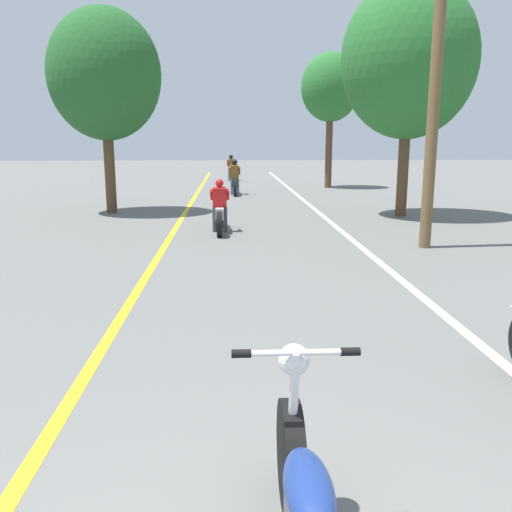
# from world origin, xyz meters

# --- Properties ---
(lane_stripe_center) EXTENTS (0.14, 48.00, 0.01)m
(lane_stripe_center) POSITION_xyz_m (-1.70, 12.61, 0.00)
(lane_stripe_center) COLOR yellow
(lane_stripe_center) RESTS_ON ground
(lane_stripe_edge) EXTENTS (0.14, 48.00, 0.01)m
(lane_stripe_edge) POSITION_xyz_m (2.51, 12.61, 0.00)
(lane_stripe_edge) COLOR white
(lane_stripe_edge) RESTS_ON ground
(utility_pole) EXTENTS (1.10, 0.24, 7.43)m
(utility_pole) POSITION_xyz_m (3.87, 9.51, 3.81)
(utility_pole) COLOR brown
(utility_pole) RESTS_ON ground
(roadside_tree_right_near) EXTENTS (3.88, 3.49, 6.72)m
(roadside_tree_right_near) POSITION_xyz_m (4.86, 14.34, 4.47)
(roadside_tree_right_near) COLOR #513A23
(roadside_tree_right_near) RESTS_ON ground
(roadside_tree_right_far) EXTENTS (2.73, 2.46, 6.21)m
(roadside_tree_right_far) POSITION_xyz_m (4.42, 24.29, 4.58)
(roadside_tree_right_far) COLOR #513A23
(roadside_tree_right_far) RESTS_ON ground
(roadside_tree_left) EXTENTS (3.38, 3.04, 6.10)m
(roadside_tree_left) POSITION_xyz_m (-4.00, 15.51, 4.14)
(roadside_tree_left) COLOR #513A23
(roadside_tree_left) RESTS_ON ground
(motorcycle_rider_lead) EXTENTS (0.50, 2.08, 1.31)m
(motorcycle_rider_lead) POSITION_xyz_m (-0.54, 11.74, 0.50)
(motorcycle_rider_lead) COLOR black
(motorcycle_rider_lead) RESTS_ON ground
(motorcycle_rider_mid) EXTENTS (0.50, 2.03, 1.46)m
(motorcycle_rider_mid) POSITION_xyz_m (-0.08, 21.08, 0.55)
(motorcycle_rider_mid) COLOR black
(motorcycle_rider_mid) RESTS_ON ground
(motorcycle_rider_far) EXTENTS (0.50, 2.21, 1.44)m
(motorcycle_rider_far) POSITION_xyz_m (-0.21, 29.06, 0.54)
(motorcycle_rider_far) COLOR black
(motorcycle_rider_far) RESTS_ON ground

